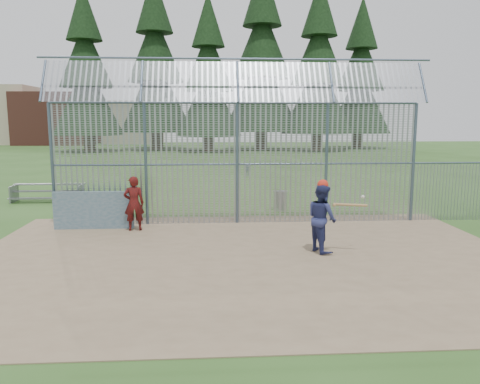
{
  "coord_description": "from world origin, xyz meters",
  "views": [
    {
      "loc": [
        -0.88,
        -11.92,
        3.48
      ],
      "look_at": [
        0.0,
        2.0,
        1.3
      ],
      "focal_mm": 35.0,
      "sensor_mm": 36.0,
      "label": 1
    }
  ],
  "objects": [
    {
      "name": "ground",
      "position": [
        0.0,
        0.0,
        0.0
      ],
      "size": [
        120.0,
        120.0,
        0.0
      ],
      "primitive_type": "plane",
      "color": "#2D511E",
      "rests_on": "ground"
    },
    {
      "name": "bleacher",
      "position": [
        -7.81,
        8.19,
        0.41
      ],
      "size": [
        3.0,
        0.95,
        0.72
      ],
      "color": "slate",
      "rests_on": "ground"
    },
    {
      "name": "trash_can",
      "position": [
        1.8,
        5.71,
        0.38
      ],
      "size": [
        0.56,
        0.56,
        0.82
      ],
      "color": "gray",
      "rests_on": "ground"
    },
    {
      "name": "batting_gear",
      "position": [
        2.14,
        -0.13,
        1.71
      ],
      "size": [
        1.27,
        0.45,
        0.69
      ],
      "color": "red",
      "rests_on": "ground"
    },
    {
      "name": "dugout_wall",
      "position": [
        -4.6,
        2.9,
        0.62
      ],
      "size": [
        2.5,
        0.12,
        1.2
      ],
      "primitive_type": "cube",
      "color": "#38566B",
      "rests_on": "dirt_infield"
    },
    {
      "name": "distant_buildings",
      "position": [
        -23.18,
        56.49,
        3.6
      ],
      "size": [
        26.5,
        10.5,
        8.0
      ],
      "color": "brown",
      "rests_on": "ground"
    },
    {
      "name": "conifer_row",
      "position": [
        1.93,
        41.51,
        10.83
      ],
      "size": [
        38.48,
        12.26,
        20.2
      ],
      "color": "#332319",
      "rests_on": "ground"
    },
    {
      "name": "onlooker",
      "position": [
        -3.28,
        2.6,
        0.88
      ],
      "size": [
        0.68,
        0.5,
        1.72
      ],
      "primitive_type": "imported",
      "rotation": [
        0.0,
        0.0,
        3.29
      ],
      "color": "maroon",
      "rests_on": "dirt_infield"
    },
    {
      "name": "batter",
      "position": [
        2.02,
        -0.1,
        0.92
      ],
      "size": [
        0.93,
        1.05,
        1.79
      ],
      "primitive_type": "imported",
      "rotation": [
        0.0,
        0.0,
        1.9
      ],
      "color": "navy",
      "rests_on": "dirt_infield"
    },
    {
      "name": "bg_kid_seated",
      "position": [
        1.39,
        16.62,
        0.42
      ],
      "size": [
        0.5,
        0.22,
        0.83
      ],
      "primitive_type": "imported",
      "rotation": [
        0.0,
        0.0,
        3.11
      ],
      "color": "slate",
      "rests_on": "ground"
    },
    {
      "name": "backstop_fence",
      "position": [
        1.81,
        3.43,
        2.36
      ],
      "size": [
        20.09,
        0.81,
        5.3
      ],
      "color": "#47566B",
      "rests_on": "ground"
    },
    {
      "name": "dirt_infield",
      "position": [
        0.0,
        -0.5,
        0.01
      ],
      "size": [
        14.0,
        10.0,
        0.02
      ],
      "primitive_type": "cube",
      "color": "#756047",
      "rests_on": "ground"
    }
  ]
}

